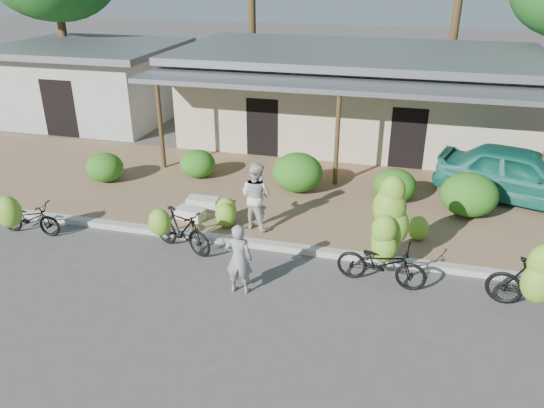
% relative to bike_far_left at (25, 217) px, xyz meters
% --- Properties ---
extents(ground, '(100.00, 100.00, 0.00)m').
position_rel_bike_far_left_xyz_m(ground, '(6.93, -1.06, -0.55)').
color(ground, '#494744').
rests_on(ground, ground).
extents(sidewalk, '(60.00, 6.00, 0.12)m').
position_rel_bike_far_left_xyz_m(sidewalk, '(6.93, 3.94, -0.49)').
color(sidewalk, '#815E45').
rests_on(sidewalk, ground).
extents(curb, '(60.00, 0.25, 0.15)m').
position_rel_bike_far_left_xyz_m(curb, '(6.93, 0.94, -0.47)').
color(curb, '#A8A399').
rests_on(curb, ground).
extents(shop_main, '(13.00, 8.50, 3.35)m').
position_rel_bike_far_left_xyz_m(shop_main, '(6.93, 9.87, 1.17)').
color(shop_main, '#BBAD8E').
rests_on(shop_main, ground).
extents(shop_grey, '(7.00, 6.00, 3.15)m').
position_rel_bike_far_left_xyz_m(shop_grey, '(-4.07, 9.93, 1.07)').
color(shop_grey, '#AAA9A4').
rests_on(shop_grey, ground).
extents(hedge_0, '(1.13, 1.02, 0.88)m').
position_rel_bike_far_left_xyz_m(hedge_0, '(0.13, 3.50, 0.01)').
color(hedge_0, '#1C6016').
rests_on(hedge_0, sidewalk).
extents(hedge_1, '(1.11, 1.00, 0.87)m').
position_rel_bike_far_left_xyz_m(hedge_1, '(2.72, 4.53, 0.00)').
color(hedge_1, '#1C6016').
rests_on(hedge_1, sidewalk).
extents(hedge_2, '(1.46, 1.32, 1.14)m').
position_rel_bike_far_left_xyz_m(hedge_2, '(5.94, 4.24, 0.14)').
color(hedge_2, '#1C6016').
rests_on(hedge_2, sidewalk).
extents(hedge_3, '(1.18, 1.07, 0.92)m').
position_rel_bike_far_left_xyz_m(hedge_3, '(8.70, 4.24, 0.03)').
color(hedge_3, '#1C6016').
rests_on(hedge_3, sidewalk).
extents(hedge_4, '(1.48, 1.33, 1.16)m').
position_rel_bike_far_left_xyz_m(hedge_4, '(10.62, 3.80, 0.15)').
color(hedge_4, '#1C6016').
rests_on(hedge_4, sidewalk).
extents(bike_far_left, '(1.64, 1.22, 1.30)m').
position_rel_bike_far_left_xyz_m(bike_far_left, '(0.00, 0.00, 0.00)').
color(bike_far_left, black).
rests_on(bike_far_left, ground).
extents(bike_left, '(1.81, 1.37, 1.32)m').
position_rel_bike_far_left_xyz_m(bike_left, '(3.97, 0.27, 0.04)').
color(bike_left, black).
rests_on(bike_left, ground).
extents(bike_center, '(1.96, 1.30, 2.26)m').
position_rel_bike_far_left_xyz_m(bike_center, '(8.66, 0.34, 0.35)').
color(bike_center, black).
rests_on(bike_center, ground).
extents(bike_right, '(1.94, 1.40, 1.79)m').
position_rel_bike_far_left_xyz_m(bike_right, '(11.55, -0.37, 0.21)').
color(bike_right, black).
rests_on(bike_right, ground).
extents(loose_banana_a, '(0.52, 0.44, 0.65)m').
position_rel_bike_far_left_xyz_m(loose_banana_a, '(4.67, 1.51, -0.11)').
color(loose_banana_a, '#6BAA2A').
rests_on(loose_banana_a, sidewalk).
extents(loose_banana_b, '(0.54, 0.46, 0.67)m').
position_rel_bike_far_left_xyz_m(loose_banana_b, '(4.59, 1.81, -0.09)').
color(loose_banana_b, '#6BAA2A').
rests_on(loose_banana_b, sidewalk).
extents(loose_banana_c, '(0.50, 0.42, 0.62)m').
position_rel_bike_far_left_xyz_m(loose_banana_c, '(9.37, 2.04, -0.12)').
color(loose_banana_c, '#6BAA2A').
rests_on(loose_banana_c, sidewalk).
extents(sack_near, '(0.86, 0.43, 0.30)m').
position_rel_bike_far_left_xyz_m(sack_near, '(3.71, 2.42, -0.28)').
color(sack_near, beige).
rests_on(sack_near, sidewalk).
extents(sack_far, '(0.82, 0.54, 0.28)m').
position_rel_bike_far_left_xyz_m(sack_far, '(3.63, 1.73, -0.29)').
color(sack_far, beige).
rests_on(sack_far, sidewalk).
extents(vendor, '(0.59, 0.42, 1.55)m').
position_rel_bike_far_left_xyz_m(vendor, '(5.83, -0.97, 0.22)').
color(vendor, gray).
rests_on(vendor, ground).
extents(bystander, '(1.01, 0.91, 1.72)m').
position_rel_bike_far_left_xyz_m(bystander, '(5.43, 1.70, 0.43)').
color(bystander, silver).
rests_on(bystander, sidewalk).
extents(teal_van, '(4.80, 3.03, 1.52)m').
position_rel_bike_far_left_xyz_m(teal_van, '(12.03, 5.14, 0.33)').
color(teal_van, '#176959').
rests_on(teal_van, sidewalk).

